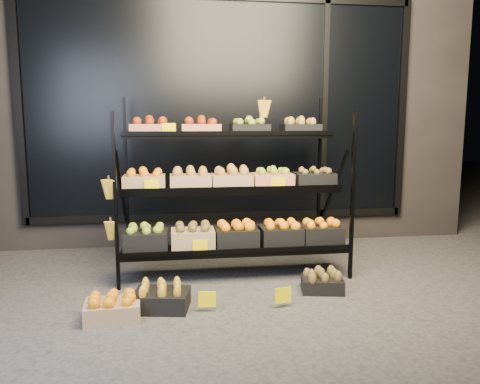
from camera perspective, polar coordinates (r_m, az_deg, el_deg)
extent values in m
plane|color=#514F4C|center=(4.02, 0.17, -11.98)|extent=(24.00, 24.00, 0.00)
cube|color=#2D2826|center=(6.36, -3.30, 11.56)|extent=(6.00, 2.00, 3.50)
cube|color=black|center=(5.34, -2.32, 10.01)|extent=(4.20, 0.04, 2.40)
cube|color=black|center=(5.42, -2.23, -2.87)|extent=(4.30, 0.06, 0.08)
cube|color=black|center=(5.53, -25.37, 9.16)|extent=(0.08, 0.06, 2.50)
cube|color=black|center=(5.94, 19.11, 9.40)|extent=(0.08, 0.06, 2.50)
cube|color=black|center=(5.57, 10.26, 9.82)|extent=(0.06, 0.06, 2.50)
cylinder|color=black|center=(5.67, 13.59, 4.64)|extent=(0.02, 0.02, 0.25)
cube|color=black|center=(3.99, -14.94, -1.27)|extent=(0.03, 0.03, 1.50)
cube|color=black|center=(4.26, 13.57, -0.61)|extent=(0.03, 0.03, 1.50)
cube|color=black|center=(4.94, -13.68, 1.53)|extent=(0.03, 0.03, 1.66)
cube|color=black|center=(5.16, 9.63, 1.94)|extent=(0.03, 0.03, 1.66)
cube|color=black|center=(4.27, -0.52, -7.02)|extent=(2.05, 0.42, 0.03)
cube|color=black|center=(4.07, -0.14, -7.29)|extent=(2.05, 0.02, 0.05)
cube|color=black|center=(4.46, -1.04, 0.21)|extent=(2.05, 0.40, 0.03)
cube|color=black|center=(4.27, -0.72, 0.31)|extent=(2.05, 0.02, 0.05)
cube|color=black|center=(4.71, -1.51, 6.76)|extent=(2.05, 0.40, 0.03)
cube|color=black|center=(4.52, -1.23, 7.13)|extent=(2.05, 0.02, 0.05)
cube|color=tan|center=(4.68, -10.90, 7.46)|extent=(0.38, 0.28, 0.11)
ellipsoid|color=#AC290C|center=(4.68, -10.93, 8.50)|extent=(0.32, 0.24, 0.07)
cube|color=tan|center=(4.69, -4.78, 7.58)|extent=(0.38, 0.28, 0.11)
ellipsoid|color=#AC290C|center=(4.69, -4.79, 8.62)|extent=(0.32, 0.24, 0.07)
cube|color=black|center=(4.74, 1.19, 7.62)|extent=(0.38, 0.28, 0.11)
ellipsoid|color=#9BB42D|center=(4.74, 1.19, 8.64)|extent=(0.32, 0.24, 0.07)
cube|color=black|center=(4.85, 7.35, 7.57)|extent=(0.38, 0.28, 0.11)
ellipsoid|color=#C18836|center=(4.85, 7.37, 8.57)|extent=(0.32, 0.24, 0.07)
cube|color=tan|center=(4.42, -11.58, 1.08)|extent=(0.38, 0.28, 0.14)
ellipsoid|color=orange|center=(4.41, -11.62, 2.37)|extent=(0.32, 0.24, 0.07)
cube|color=tan|center=(4.42, -6.05, 1.20)|extent=(0.38, 0.28, 0.14)
ellipsoid|color=#C18836|center=(4.40, -6.07, 2.49)|extent=(0.32, 0.24, 0.07)
cube|color=tan|center=(4.45, -1.02, 1.29)|extent=(0.38, 0.28, 0.14)
ellipsoid|color=#C18836|center=(4.44, -1.02, 2.58)|extent=(0.32, 0.24, 0.07)
cube|color=tan|center=(4.51, 3.96, 1.38)|extent=(0.38, 0.28, 0.14)
ellipsoid|color=#9BB42D|center=(4.50, 3.98, 2.64)|extent=(0.32, 0.24, 0.07)
cube|color=black|center=(4.62, 9.00, 1.46)|extent=(0.38, 0.28, 0.14)
ellipsoid|color=brown|center=(4.61, 9.03, 2.69)|extent=(0.32, 0.24, 0.07)
cube|color=black|center=(4.21, -11.39, -5.92)|extent=(0.38, 0.28, 0.18)
ellipsoid|color=#9BB42D|center=(4.19, -11.44, -4.33)|extent=(0.32, 0.24, 0.07)
cube|color=tan|center=(4.21, -5.76, -5.81)|extent=(0.38, 0.28, 0.18)
ellipsoid|color=brown|center=(4.18, -5.78, -4.21)|extent=(0.32, 0.24, 0.07)
cube|color=black|center=(4.24, -0.41, -5.65)|extent=(0.38, 0.28, 0.18)
ellipsoid|color=orange|center=(4.22, -0.41, -4.07)|extent=(0.32, 0.24, 0.07)
cube|color=black|center=(4.32, 5.06, -5.44)|extent=(0.38, 0.28, 0.18)
ellipsoid|color=orange|center=(4.29, 5.08, -3.88)|extent=(0.32, 0.24, 0.07)
cube|color=black|center=(4.42, 9.79, -5.21)|extent=(0.38, 0.28, 0.18)
ellipsoid|color=orange|center=(4.39, 9.83, -3.69)|extent=(0.32, 0.24, 0.07)
ellipsoid|color=gold|center=(3.99, -15.72, 1.60)|extent=(0.14, 0.08, 0.22)
ellipsoid|color=gold|center=(4.04, -15.53, -3.33)|extent=(0.14, 0.08, 0.22)
ellipsoid|color=gold|center=(4.67, 2.97, 11.20)|extent=(0.14, 0.08, 0.22)
cube|color=#FFE100|center=(4.27, -10.72, 0.71)|extent=(0.13, 0.01, 0.12)
cube|color=#FFE100|center=(4.38, 4.72, 1.02)|extent=(0.13, 0.01, 0.12)
cube|color=#FFE100|center=(4.53, -8.66, 7.55)|extent=(0.13, 0.01, 0.12)
cube|color=#FFE100|center=(4.08, -4.87, -6.71)|extent=(0.13, 0.01, 0.12)
cube|color=#FFE100|center=(3.60, -4.02, -13.51)|extent=(0.13, 0.01, 0.12)
cube|color=#FFE100|center=(3.68, 5.27, -13.01)|extent=(0.13, 0.01, 0.12)
cube|color=tan|center=(3.59, -15.26, -13.77)|extent=(0.41, 0.31, 0.13)
ellipsoid|color=orange|center=(3.55, -15.32, -12.33)|extent=(0.34, 0.26, 0.07)
cube|color=black|center=(3.69, -9.56, -12.87)|extent=(0.46, 0.37, 0.14)
ellipsoid|color=gold|center=(3.65, -9.60, -11.41)|extent=(0.38, 0.31, 0.07)
cube|color=black|center=(4.06, 9.99, -11.05)|extent=(0.38, 0.31, 0.12)
ellipsoid|color=brown|center=(4.03, 10.02, -9.86)|extent=(0.32, 0.26, 0.07)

